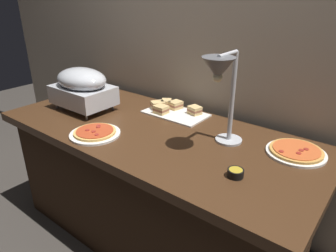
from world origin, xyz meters
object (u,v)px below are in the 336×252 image
at_px(heat_lamp, 221,78).
at_px(sauce_cup_near, 235,173).
at_px(pizza_plate_front, 296,152).
at_px(sandwich_platter, 172,109).
at_px(chafing_dish, 82,87).
at_px(pizza_plate_center, 95,133).

relative_size(heat_lamp, sauce_cup_near, 6.78).
distance_m(heat_lamp, sauce_cup_near, 0.43).
xyz_separation_m(pizza_plate_front, sauce_cup_near, (-0.14, -0.36, 0.01)).
bearing_deg(pizza_plate_front, sauce_cup_near, -110.90).
xyz_separation_m(heat_lamp, sauce_cup_near, (0.19, -0.15, -0.35)).
bearing_deg(sauce_cup_near, sandwich_platter, 147.28).
distance_m(sandwich_platter, sauce_cup_near, 0.79).
bearing_deg(chafing_dish, heat_lamp, 2.03).
relative_size(chafing_dish, pizza_plate_center, 1.43).
distance_m(pizza_plate_front, sauce_cup_near, 0.39).
distance_m(chafing_dish, heat_lamp, 1.01).
bearing_deg(sandwich_platter, pizza_plate_center, -103.76).
xyz_separation_m(pizza_plate_front, pizza_plate_center, (-0.94, -0.47, -0.00)).
height_order(pizza_plate_front, sandwich_platter, sandwich_platter).
bearing_deg(pizza_plate_center, chafing_dish, 149.37).
xyz_separation_m(chafing_dish, sandwich_platter, (0.50, 0.31, -0.13)).
bearing_deg(sauce_cup_near, chafing_dish, 174.17).
distance_m(pizza_plate_center, sauce_cup_near, 0.80).
relative_size(sandwich_platter, sauce_cup_near, 5.64).
xyz_separation_m(pizza_plate_center, sandwich_platter, (0.13, 0.53, 0.01)).
bearing_deg(sandwich_platter, chafing_dish, -148.42).
bearing_deg(heat_lamp, sandwich_platter, 150.34).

